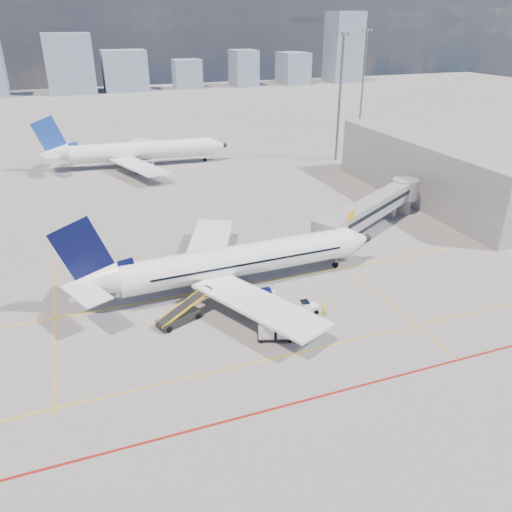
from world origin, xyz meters
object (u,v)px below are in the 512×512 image
Objects in this scene: ramp_worker at (324,309)px; second_aircraft at (135,151)px; baggage_tug at (307,307)px; belt_loader at (180,316)px; main_aircraft at (229,263)px; cargo_dolly at (275,330)px.

second_aircraft is at bearing 14.68° from ramp_worker.
second_aircraft is 18.03× the size of baggage_tug.
belt_loader is (-12.74, 2.86, 0.01)m from baggage_tug.
main_aircraft is at bearing 44.99° from ramp_worker.
ramp_worker is (7.27, -9.04, -2.37)m from main_aircraft.
second_aircraft is at bearing 112.04° from cargo_dolly.
main_aircraft is at bearing 132.35° from baggage_tug.
ramp_worker is at bearing 36.93° from cargo_dolly.
second_aircraft is at bearing 102.76° from baggage_tug.
baggage_tug is 13.06m from belt_loader.
main_aircraft reaches higher than belt_loader.
baggage_tug is 1.77m from ramp_worker.
belt_loader is (-6.79, -5.00, -2.54)m from main_aircraft.
ramp_worker reaches higher than baggage_tug.
baggage_tug is at bearing -78.32° from second_aircraft.
main_aircraft reaches higher than cargo_dolly.
main_aircraft is 10.19m from baggage_tug.
main_aircraft is 8.81m from belt_loader.
belt_loader is at bearing 161.51° from cargo_dolly.
second_aircraft is 66.42m from ramp_worker.
belt_loader is (-4.24, -61.62, -2.54)m from second_aircraft.
belt_loader reaches higher than cargo_dolly.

